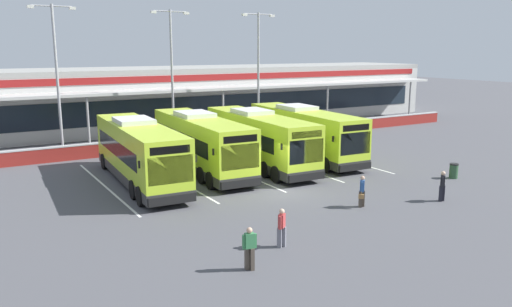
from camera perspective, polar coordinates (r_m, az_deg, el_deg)
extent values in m
plane|color=#4C4C51|center=(29.05, 2.87, -4.14)|extent=(200.00, 200.00, 0.00)
cube|color=#B7B7B2|center=(52.85, -13.59, 5.73)|extent=(70.00, 10.00, 5.50)
cube|color=#19232D|center=(48.15, -11.77, 4.73)|extent=(66.00, 0.08, 2.20)
cube|color=maroon|center=(47.89, -11.91, 8.11)|extent=(68.00, 0.08, 0.60)
cube|color=beige|center=(46.57, -11.26, 6.87)|extent=(67.00, 3.00, 0.24)
cube|color=gray|center=(52.64, -13.74, 8.98)|extent=(70.00, 10.00, 0.50)
cylinder|color=#999999|center=(43.95, -18.26, 3.48)|extent=(0.20, 0.20, 4.20)
cylinder|color=#999999|center=(48.13, -3.69, 4.70)|extent=(0.20, 0.20, 4.20)
cylinder|color=#999999|center=(54.86, 7.97, 5.47)|extent=(0.20, 0.20, 4.20)
cylinder|color=#999999|center=(63.32, 16.82, 5.90)|extent=(0.20, 0.20, 4.20)
cube|color=maroon|center=(41.49, -8.26, 1.25)|extent=(60.00, 0.36, 1.00)
cube|color=#B2B2B2|center=(41.39, -8.29, 2.00)|extent=(60.00, 0.40, 0.10)
cube|color=#B7DB2D|center=(31.03, -12.91, 0.22)|extent=(3.25, 12.13, 3.19)
cube|color=#333333|center=(31.31, -12.80, -2.14)|extent=(3.27, 12.15, 0.56)
cube|color=black|center=(31.37, -13.12, 0.78)|extent=(3.14, 9.74, 0.96)
cube|color=black|center=(25.41, -9.52, -1.82)|extent=(2.31, 0.24, 1.40)
cube|color=black|center=(25.19, -9.59, 0.39)|extent=(2.05, 0.20, 0.40)
cube|color=silver|center=(31.71, -13.51, 3.61)|extent=(2.21, 2.92, 0.28)
cube|color=black|center=(25.69, -9.33, -5.13)|extent=(2.46, 0.30, 0.44)
cube|color=black|center=(26.12, -6.75, -0.58)|extent=(0.09, 0.12, 0.36)
cube|color=black|center=(25.27, -12.93, -1.22)|extent=(0.09, 0.12, 0.36)
cylinder|color=black|center=(35.97, -12.83, -0.48)|extent=(0.38, 1.06, 1.04)
cylinder|color=black|center=(35.47, -16.57, -0.85)|extent=(0.38, 1.06, 1.04)
cylinder|color=black|center=(28.67, -8.85, -3.40)|extent=(0.38, 1.06, 1.04)
cylinder|color=black|center=(28.04, -13.49, -3.93)|extent=(0.38, 1.06, 1.04)
cylinder|color=black|center=(27.40, -7.91, -4.09)|extent=(0.38, 1.06, 1.04)
cylinder|color=black|center=(26.74, -12.75, -4.66)|extent=(0.38, 1.06, 1.04)
cube|color=#B7DB2D|center=(33.49, -6.19, 1.27)|extent=(3.25, 12.13, 3.19)
cube|color=#333333|center=(33.75, -6.14, -0.92)|extent=(3.27, 12.15, 0.56)
cube|color=black|center=(33.82, -6.44, 1.79)|extent=(3.14, 9.74, 0.96)
cube|color=black|center=(28.10, -1.78, -0.37)|extent=(2.31, 0.24, 1.40)
cube|color=black|center=(27.90, -1.78, 1.64)|extent=(2.05, 0.20, 0.40)
cube|color=silver|center=(34.15, -6.86, 4.40)|extent=(2.21, 2.92, 0.28)
cube|color=black|center=(28.35, -1.66, -3.38)|extent=(2.46, 0.30, 0.44)
cube|color=black|center=(28.98, 0.51, 0.71)|extent=(0.09, 0.12, 0.36)
cube|color=black|center=(27.76, -4.80, 0.19)|extent=(0.09, 0.12, 0.36)
cylinder|color=black|center=(38.39, -6.97, 0.48)|extent=(0.38, 1.06, 1.04)
cylinder|color=black|center=(37.65, -10.38, 0.15)|extent=(0.38, 1.06, 1.04)
cylinder|color=black|center=(31.36, -1.97, -1.97)|extent=(0.38, 1.06, 1.04)
cylinder|color=black|center=(30.44, -6.03, -2.44)|extent=(0.38, 1.06, 1.04)
cylinder|color=black|center=(30.14, -0.82, -2.52)|extent=(0.38, 1.06, 1.04)
cylinder|color=black|center=(29.18, -5.03, -3.04)|extent=(0.38, 1.06, 1.04)
cube|color=#B7DB2D|center=(34.77, 0.30, 1.72)|extent=(3.25, 12.13, 3.19)
cube|color=#333333|center=(35.02, 0.29, -0.39)|extent=(3.27, 12.15, 0.56)
cube|color=black|center=(35.08, -0.01, 2.22)|extent=(3.14, 9.74, 0.96)
cube|color=black|center=(29.69, 5.64, 0.23)|extent=(2.31, 0.24, 1.40)
cube|color=black|center=(29.50, 5.69, 2.13)|extent=(2.05, 0.20, 0.40)
cube|color=silver|center=(35.39, -0.45, 4.74)|extent=(2.21, 2.92, 0.28)
cube|color=black|center=(29.93, 5.69, -2.62)|extent=(2.46, 0.30, 0.44)
cube|color=black|center=(30.71, 7.57, 1.23)|extent=(0.09, 0.12, 0.36)
cube|color=black|center=(29.16, 2.88, 0.77)|extent=(0.09, 0.12, 0.36)
cylinder|color=black|center=(39.58, -1.27, 0.90)|extent=(0.38, 1.06, 1.04)
cylinder|color=black|center=(38.61, -4.45, 0.60)|extent=(0.38, 1.06, 1.04)
cylinder|color=black|center=(32.91, 4.73, -1.35)|extent=(0.38, 1.06, 1.04)
cylinder|color=black|center=(31.73, 1.07, -1.80)|extent=(0.38, 1.06, 1.04)
cylinder|color=black|center=(31.76, 6.07, -1.85)|extent=(0.38, 1.06, 1.04)
cylinder|color=black|center=(30.54, 2.32, -2.34)|extent=(0.38, 1.06, 1.04)
cube|color=#B7DB2D|center=(37.46, 5.37, 2.39)|extent=(3.25, 12.13, 3.19)
cube|color=#333333|center=(37.70, 5.33, 0.42)|extent=(3.27, 12.15, 0.56)
cube|color=black|center=(37.76, 5.05, 2.85)|extent=(3.14, 9.74, 0.96)
cube|color=black|center=(32.67, 11.01, 1.12)|extent=(2.31, 0.24, 1.40)
cube|color=black|center=(32.50, 11.09, 2.85)|extent=(2.05, 0.20, 0.40)
cube|color=silver|center=(38.07, 4.61, 5.19)|extent=(2.21, 2.92, 0.28)
cube|color=black|center=(32.89, 11.03, -1.48)|extent=(2.46, 0.30, 0.44)
cube|color=black|center=(33.79, 12.61, 2.00)|extent=(0.09, 0.12, 0.36)
cube|color=black|center=(32.01, 8.60, 1.63)|extent=(0.09, 0.12, 0.36)
cylinder|color=black|center=(42.17, 3.33, 1.55)|extent=(0.38, 1.06, 1.04)
cylinder|color=black|center=(41.02, 0.46, 1.28)|extent=(0.38, 1.06, 1.04)
cylinder|color=black|center=(35.82, 9.70, -0.41)|extent=(0.38, 1.06, 1.04)
cylinder|color=black|center=(34.45, 6.53, -0.79)|extent=(0.38, 1.06, 1.04)
cylinder|color=black|center=(34.74, 11.09, -0.84)|extent=(0.38, 1.06, 1.04)
cylinder|color=black|center=(33.33, 7.86, -1.25)|extent=(0.38, 1.06, 1.04)
cube|color=silver|center=(31.13, -16.52, -3.54)|extent=(0.14, 13.00, 0.01)
cube|color=silver|center=(32.35, -9.30, -2.63)|extent=(0.14, 13.00, 0.01)
cube|color=silver|center=(34.05, -2.72, -1.77)|extent=(0.14, 13.00, 0.01)
cube|color=silver|center=(36.16, 3.16, -0.98)|extent=(0.14, 13.00, 0.01)
cube|color=silver|center=(38.61, 8.35, -0.28)|extent=(0.14, 13.00, 0.01)
cube|color=#4C4238|center=(26.43, 11.59, -5.03)|extent=(0.23, 0.23, 0.84)
cube|color=#4C4238|center=(26.58, 11.86, -4.94)|extent=(0.23, 0.23, 0.84)
cube|color=#2D5693|center=(26.32, 11.79, -3.53)|extent=(0.39, 0.40, 0.56)
cube|color=#2D5693|center=(26.11, 11.78, -3.71)|extent=(0.13, 0.13, 0.54)
cube|color=#2D5693|center=(26.54, 11.80, -3.46)|extent=(0.13, 0.13, 0.54)
sphere|color=tan|center=(26.22, 11.83, -2.70)|extent=(0.22, 0.22, 0.22)
cube|color=olive|center=(26.17, 11.69, -4.72)|extent=(0.29, 0.28, 0.22)
cylinder|color=olive|center=(26.12, 11.71, -4.34)|extent=(0.02, 0.02, 0.16)
cube|color=slate|center=(20.85, 2.65, -9.37)|extent=(0.22, 0.23, 0.84)
cube|color=slate|center=(20.96, 3.10, -9.26)|extent=(0.22, 0.23, 0.84)
cube|color=#B23838|center=(20.67, 2.90, -7.51)|extent=(0.40, 0.38, 0.56)
cube|color=#B23838|center=(20.48, 2.70, -7.77)|extent=(0.13, 0.13, 0.54)
cube|color=#B23838|center=(20.88, 3.08, -7.39)|extent=(0.13, 0.13, 0.54)
sphere|color=#DBB293|center=(20.54, 2.91, -6.48)|extent=(0.22, 0.22, 0.22)
cube|color=#4C4238|center=(18.90, -1.02, -11.65)|extent=(0.17, 0.20, 0.84)
cube|color=#4C4238|center=(18.84, -0.44, -11.73)|extent=(0.17, 0.20, 0.84)
cube|color=#387F4C|center=(18.60, -0.74, -9.71)|extent=(0.38, 0.28, 0.56)
cube|color=#387F4C|center=(18.55, -1.39, -9.87)|extent=(0.11, 0.12, 0.54)
cube|color=#387F4C|center=(18.68, -0.09, -9.71)|extent=(0.11, 0.12, 0.54)
sphere|color=tan|center=(18.47, -0.74, -8.58)|extent=(0.22, 0.22, 0.22)
cube|color=black|center=(28.57, 19.94, -4.24)|extent=(0.22, 0.23, 0.84)
cube|color=black|center=(28.73, 20.17, -4.17)|extent=(0.22, 0.23, 0.84)
cube|color=black|center=(28.48, 20.15, -2.85)|extent=(0.40, 0.39, 0.56)
cube|color=black|center=(28.27, 20.16, -3.01)|extent=(0.13, 0.13, 0.54)
cube|color=black|center=(28.70, 20.14, -2.80)|extent=(0.13, 0.13, 0.54)
sphere|color=#DBB293|center=(28.39, 20.21, -2.09)|extent=(0.22, 0.22, 0.22)
cylinder|color=#9E9EA3|center=(40.10, -21.30, 7.43)|extent=(0.20, 0.20, 11.00)
cylinder|color=#9E9EA3|center=(40.14, -21.88, 15.06)|extent=(2.80, 0.10, 0.10)
cube|color=silver|center=(39.93, -23.91, 14.78)|extent=(0.44, 0.28, 0.20)
cube|color=silver|center=(40.39, -19.84, 15.03)|extent=(0.44, 0.28, 0.20)
cylinder|color=#9E9EA3|center=(43.21, -9.35, 8.31)|extent=(0.20, 0.20, 11.00)
cylinder|color=#9E9EA3|center=(43.25, -9.59, 15.40)|extent=(2.80, 0.10, 0.10)
cube|color=silver|center=(42.75, -11.40, 15.25)|extent=(0.44, 0.28, 0.20)
cube|color=silver|center=(43.77, -7.82, 15.28)|extent=(0.44, 0.28, 0.20)
cylinder|color=#9E9EA3|center=(46.11, 0.27, 8.66)|extent=(0.20, 0.20, 11.00)
cylinder|color=#9E9EA3|center=(46.14, 0.27, 15.31)|extent=(2.80, 0.10, 0.10)
cube|color=silver|center=(45.43, -1.30, 15.24)|extent=(0.44, 0.28, 0.20)
cube|color=silver|center=(46.87, 1.79, 15.13)|extent=(0.44, 0.28, 0.20)
cylinder|color=#2D5133|center=(33.91, 21.22, -1.89)|extent=(0.52, 0.52, 0.85)
cylinder|color=black|center=(33.81, 21.28, -1.12)|extent=(0.54, 0.54, 0.08)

